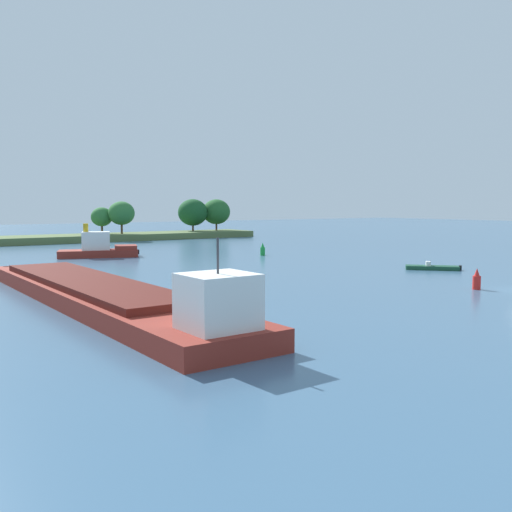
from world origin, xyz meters
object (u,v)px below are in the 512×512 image
object	(u,v)px
channel_buoy_red	(477,280)
channel_buoy_green	(263,250)
cargo_barge	(98,293)
fishing_skiff	(432,268)
tugboat	(100,249)

from	to	relation	value
channel_buoy_red	channel_buoy_green	world-z (taller)	same
cargo_barge	channel_buoy_red	size ratio (longest dim) A/B	20.84
fishing_skiff	channel_buoy_green	xyz separation A→B (m)	(-5.40, 26.10, 0.56)
channel_buoy_green	channel_buoy_red	bearing A→B (deg)	-95.95
channel_buoy_red	fishing_skiff	bearing A→B (deg)	51.98
fishing_skiff	channel_buoy_green	distance (m)	26.66
tugboat	channel_buoy_green	size ratio (longest dim) A/B	6.15
channel_buoy_green	tugboat	bearing A→B (deg)	151.04
cargo_barge	fishing_skiff	size ratio (longest dim) A/B	7.18
tugboat	fishing_skiff	distance (m)	45.61
cargo_barge	fishing_skiff	xyz separation A→B (m)	(39.54, 0.60, -0.69)
tugboat	cargo_barge	distance (m)	40.43
fishing_skiff	cargo_barge	bearing A→B (deg)	-179.13
tugboat	cargo_barge	bearing A→B (deg)	-109.60
tugboat	fishing_skiff	bearing A→B (deg)	-55.28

